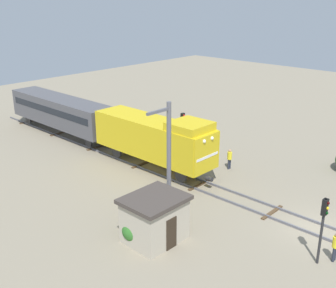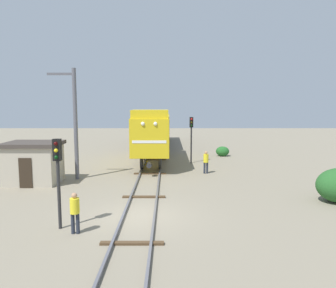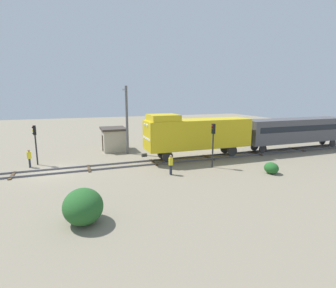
{
  "view_description": "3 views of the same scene",
  "coord_description": "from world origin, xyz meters",
  "px_view_note": "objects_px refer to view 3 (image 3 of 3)",
  "views": [
    {
      "loc": [
        -22.56,
        -8.67,
        13.55
      ],
      "look_at": [
        -0.3,
        12.14,
        2.69
      ],
      "focal_mm": 45.0,
      "sensor_mm": 36.0,
      "label": 1
    },
    {
      "loc": [
        1.35,
        -14.76,
        5.23
      ],
      "look_at": [
        1.47,
        13.12,
        1.79
      ],
      "focal_mm": 35.0,
      "sensor_mm": 36.0,
      "label": 2
    },
    {
      "loc": [
        24.1,
        1.96,
        6.69
      ],
      "look_at": [
        1.02,
        10.38,
        2.02
      ],
      "focal_mm": 28.0,
      "sensor_mm": 36.0,
      "label": 3
    }
  ],
  "objects_px": {
    "passenger_car_leading": "(296,129)",
    "worker_by_signal": "(171,163)",
    "relay_hut": "(114,139)",
    "traffic_signal_mid": "(213,137)",
    "worker_near_track": "(29,157)",
    "locomotive": "(197,133)",
    "traffic_signal_near": "(35,138)",
    "catenary_mast": "(127,118)"
  },
  "relations": [
    {
      "from": "catenary_mast",
      "to": "worker_by_signal",
      "type": "bearing_deg",
      "value": 10.97
    },
    {
      "from": "locomotive",
      "to": "traffic_signal_mid",
      "type": "relative_size",
      "value": 2.85
    },
    {
      "from": "passenger_car_leading",
      "to": "worker_by_signal",
      "type": "xyz_separation_m",
      "value": [
        4.2,
        -17.76,
        -1.53
      ]
    },
    {
      "from": "passenger_car_leading",
      "to": "traffic_signal_near",
      "type": "distance_m",
      "value": 28.91
    },
    {
      "from": "worker_near_track",
      "to": "relay_hut",
      "type": "distance_m",
      "value": 9.92
    },
    {
      "from": "locomotive",
      "to": "catenary_mast",
      "type": "height_order",
      "value": "catenary_mast"
    },
    {
      "from": "relay_hut",
      "to": "locomotive",
      "type": "bearing_deg",
      "value": 44.75
    },
    {
      "from": "locomotive",
      "to": "worker_near_track",
      "type": "height_order",
      "value": "locomotive"
    },
    {
      "from": "worker_near_track",
      "to": "catenary_mast",
      "type": "bearing_deg",
      "value": -4.99
    },
    {
      "from": "locomotive",
      "to": "worker_by_signal",
      "type": "xyz_separation_m",
      "value": [
        4.2,
        -4.43,
        -1.78
      ]
    },
    {
      "from": "passenger_car_leading",
      "to": "traffic_signal_near",
      "type": "relative_size",
      "value": 3.68
    },
    {
      "from": "traffic_signal_mid",
      "to": "catenary_mast",
      "type": "distance_m",
      "value": 10.57
    },
    {
      "from": "worker_by_signal",
      "to": "relay_hut",
      "type": "distance_m",
      "value": 12.09
    },
    {
      "from": "traffic_signal_near",
      "to": "worker_by_signal",
      "type": "height_order",
      "value": "traffic_signal_near"
    },
    {
      "from": "worker_near_track",
      "to": "worker_by_signal",
      "type": "bearing_deg",
      "value": -50.16
    },
    {
      "from": "traffic_signal_near",
      "to": "traffic_signal_mid",
      "type": "relative_size",
      "value": 0.93
    },
    {
      "from": "passenger_car_leading",
      "to": "relay_hut",
      "type": "distance_m",
      "value": 22.11
    },
    {
      "from": "worker_near_track",
      "to": "locomotive",
      "type": "bearing_deg",
      "value": -28.89
    },
    {
      "from": "traffic_signal_mid",
      "to": "relay_hut",
      "type": "bearing_deg",
      "value": -145.75
    },
    {
      "from": "passenger_car_leading",
      "to": "relay_hut",
      "type": "height_order",
      "value": "passenger_car_leading"
    },
    {
      "from": "passenger_car_leading",
      "to": "worker_by_signal",
      "type": "distance_m",
      "value": 18.32
    },
    {
      "from": "relay_hut",
      "to": "worker_near_track",
      "type": "bearing_deg",
      "value": -59.04
    },
    {
      "from": "locomotive",
      "to": "passenger_car_leading",
      "type": "bearing_deg",
      "value": 90.0
    },
    {
      "from": "traffic_signal_near",
      "to": "relay_hut",
      "type": "height_order",
      "value": "traffic_signal_near"
    },
    {
      "from": "locomotive",
      "to": "traffic_signal_mid",
      "type": "distance_m",
      "value": 3.4
    },
    {
      "from": "traffic_signal_mid",
      "to": "worker_near_track",
      "type": "height_order",
      "value": "traffic_signal_mid"
    },
    {
      "from": "relay_hut",
      "to": "traffic_signal_mid",
      "type": "bearing_deg",
      "value": 34.25
    },
    {
      "from": "traffic_signal_near",
      "to": "catenary_mast",
      "type": "relative_size",
      "value": 0.5
    },
    {
      "from": "locomotive",
      "to": "relay_hut",
      "type": "distance_m",
      "value": 10.65
    },
    {
      "from": "worker_near_track",
      "to": "catenary_mast",
      "type": "distance_m",
      "value": 10.53
    },
    {
      "from": "worker_by_signal",
      "to": "locomotive",
      "type": "bearing_deg",
      "value": 3.66
    },
    {
      "from": "worker_near_track",
      "to": "relay_hut",
      "type": "relative_size",
      "value": 0.49
    },
    {
      "from": "traffic_signal_mid",
      "to": "passenger_car_leading",
      "type": "bearing_deg",
      "value": 104.29
    },
    {
      "from": "worker_by_signal",
      "to": "passenger_car_leading",
      "type": "bearing_deg",
      "value": -26.52
    },
    {
      "from": "passenger_car_leading",
      "to": "locomotive",
      "type": "bearing_deg",
      "value": -90.0
    },
    {
      "from": "traffic_signal_near",
      "to": "relay_hut",
      "type": "relative_size",
      "value": 1.09
    },
    {
      "from": "passenger_car_leading",
      "to": "traffic_signal_near",
      "type": "bearing_deg",
      "value": -96.35
    },
    {
      "from": "passenger_car_leading",
      "to": "relay_hut",
      "type": "xyz_separation_m",
      "value": [
        -7.5,
        -20.77,
        -1.13
      ]
    },
    {
      "from": "worker_by_signal",
      "to": "traffic_signal_near",
      "type": "bearing_deg",
      "value": 106.17
    },
    {
      "from": "passenger_car_leading",
      "to": "worker_near_track",
      "type": "xyz_separation_m",
      "value": [
        -2.4,
        -29.27,
        -1.53
      ]
    },
    {
      "from": "traffic_signal_mid",
      "to": "traffic_signal_near",
      "type": "bearing_deg",
      "value": -113.22
    },
    {
      "from": "traffic_signal_near",
      "to": "catenary_mast",
      "type": "bearing_deg",
      "value": 101.49
    }
  ]
}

